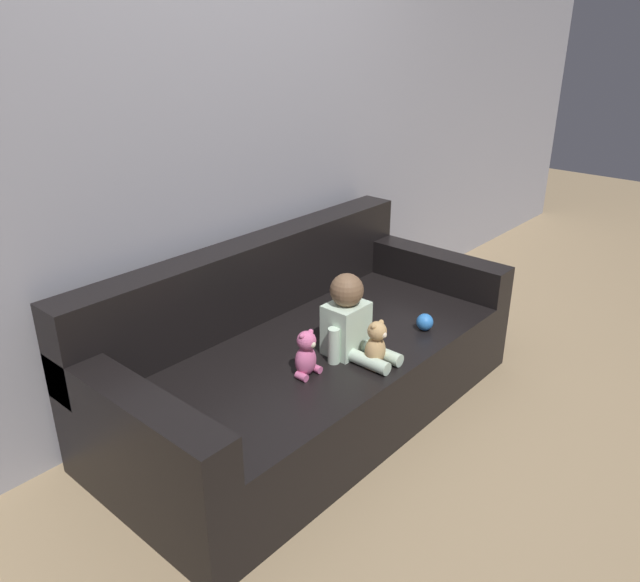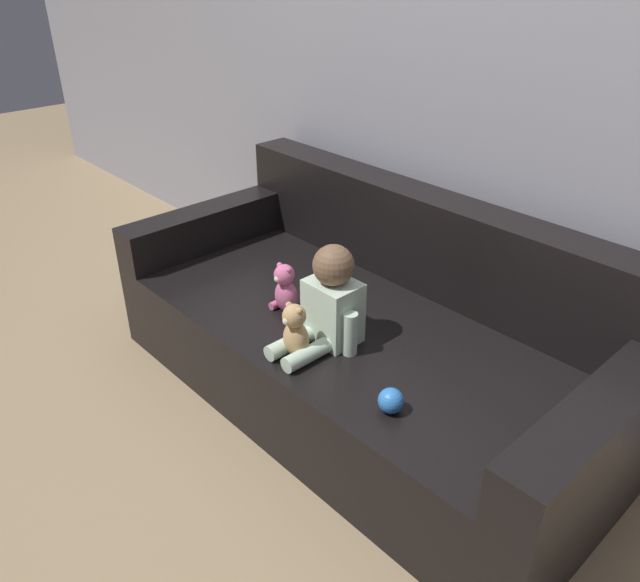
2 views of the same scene
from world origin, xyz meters
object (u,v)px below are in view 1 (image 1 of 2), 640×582
Objects in this scene: person_baby at (350,322)px; couch at (304,358)px; plush_toy_side at (306,355)px; teddy_bear_brown at (376,345)px; toy_ball at (425,322)px.

couch is at bearing 95.80° from person_baby.
plush_toy_side is (-0.26, 0.02, -0.06)m from person_baby.
person_baby is (0.03, -0.26, 0.27)m from couch.
couch is 0.37m from person_baby.
couch is 0.40m from plush_toy_side.
teddy_bear_brown is 0.31m from plush_toy_side.
teddy_bear_brown is (-0.01, -0.15, -0.06)m from person_baby.
teddy_bear_brown is at bearing -33.63° from plush_toy_side.
couch is at bearing 92.46° from teddy_bear_brown.
toy_ball is at bearing -17.35° from person_baby.
person_baby is at bearing -84.20° from couch.
plush_toy_side is at bearing 167.74° from toy_ball.
person_baby is 0.27m from plush_toy_side.
couch reaches higher than person_baby.
person_baby is 1.83× the size of plush_toy_side.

